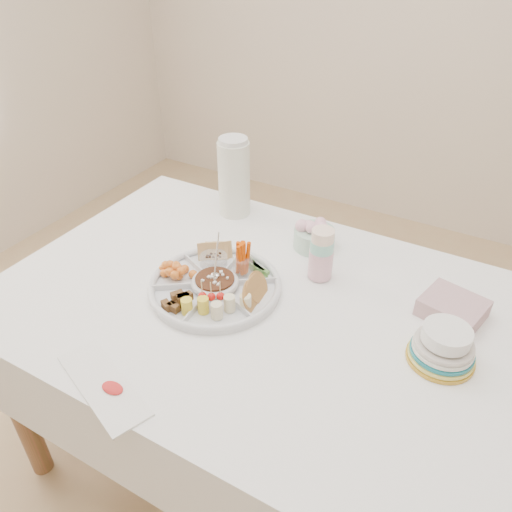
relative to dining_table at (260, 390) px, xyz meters
The scene contains 16 objects.
floor 0.38m from the dining_table, ahead, with size 4.00×4.00×0.00m, color tan.
dining_table is the anchor object (origin of this frame).
party_tray 0.43m from the dining_table, behind, with size 0.38×0.38×0.04m, color silver.
bean_dip 0.43m from the dining_table, behind, with size 0.11×0.11×0.04m, color #3D2414.
tortillas 0.42m from the dining_table, 133.05° to the right, with size 0.11×0.11×0.07m, color olive, non-canonical shape.
carrot_cucumber 0.46m from the dining_table, 131.50° to the left, with size 0.12×0.12×0.11m, color #DB4500, non-canonical shape.
pita_raisins 0.48m from the dining_table, 158.82° to the left, with size 0.12×0.12×0.06m, color tan, non-canonical shape.
cherries 0.50m from the dining_table, behind, with size 0.12×0.12×0.05m, color orange, non-canonical shape.
granola_chunks 0.48m from the dining_table, 143.68° to the right, with size 0.09×0.09×0.04m, color brown, non-canonical shape.
banana_tomato 0.46m from the dining_table, 116.01° to the right, with size 0.10×0.10×0.08m, color #E2CA71, non-canonical shape.
cup_stack 0.52m from the dining_table, 62.29° to the left, with size 0.07×0.07×0.20m, color #B6BDB3.
thermos 0.74m from the dining_table, 129.61° to the left, with size 0.11×0.11×0.29m, color silver.
flower_bowl 0.54m from the dining_table, 87.11° to the left, with size 0.13×0.13×0.10m, color #9DBEAE.
napkin_stack 0.66m from the dining_table, 22.97° to the left, with size 0.16×0.14×0.05m, color #BD9099.
plate_stack 0.66m from the dining_table, ahead, with size 0.17×0.17×0.11m, color #EAD454.
placemat 0.61m from the dining_table, 110.74° to the right, with size 0.30×0.10×0.01m, color white.
Camera 1 is at (0.53, -0.96, 1.67)m, focal length 35.00 mm.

